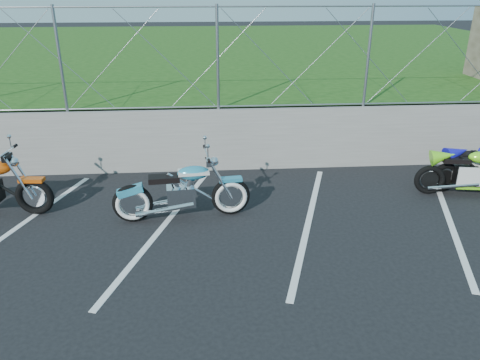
{
  "coord_description": "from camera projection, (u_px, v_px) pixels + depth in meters",
  "views": [
    {
      "loc": [
        0.74,
        -5.81,
        3.65
      ],
      "look_at": [
        1.27,
        1.3,
        0.65
      ],
      "focal_mm": 35.0,
      "sensor_mm": 36.0,
      "label": 1
    }
  ],
  "objects": [
    {
      "name": "ground",
      "position": [
        158.0,
        259.0,
        6.7
      ],
      "size": [
        90.0,
        90.0,
        0.0
      ],
      "primitive_type": "plane",
      "color": "black",
      "rests_on": "ground"
    },
    {
      "name": "retaining_wall",
      "position": [
        171.0,
        140.0,
        9.67
      ],
      "size": [
        30.0,
        0.22,
        1.3
      ],
      "primitive_type": "cube",
      "color": "slate",
      "rests_on": "ground"
    },
    {
      "name": "grass_field",
      "position": [
        186.0,
        64.0,
        18.86
      ],
      "size": [
        30.0,
        20.0,
        1.3
      ],
      "primitive_type": "cube",
      "color": "#1F4713",
      "rests_on": "ground"
    },
    {
      "name": "chain_link_fence",
      "position": [
        166.0,
        59.0,
        9.03
      ],
      "size": [
        28.0,
        0.03,
        2.0
      ],
      "color": "gray",
      "rests_on": "retaining_wall"
    },
    {
      "name": "parking_lines",
      "position": [
        237.0,
        223.0,
        7.7
      ],
      "size": [
        18.29,
        4.31,
        0.01
      ],
      "color": "silver",
      "rests_on": "ground"
    },
    {
      "name": "cruiser_turquoise",
      "position": [
        184.0,
        193.0,
        7.72
      ],
      "size": [
        2.28,
        0.72,
        1.13
      ],
      "rotation": [
        0.0,
        0.0,
        0.1
      ],
      "color": "black",
      "rests_on": "ground"
    },
    {
      "name": "sportbike_green",
      "position": [
        470.0,
        174.0,
        8.57
      ],
      "size": [
        1.89,
        0.67,
        0.99
      ],
      "rotation": [
        0.0,
        0.0,
        -0.16
      ],
      "color": "black",
      "rests_on": "ground"
    },
    {
      "name": "sportbike_blue",
      "position": [
        479.0,
        167.0,
        8.85
      ],
      "size": [
        1.94,
        0.69,
        1.01
      ],
      "rotation": [
        0.0,
        0.0,
        0.14
      ],
      "color": "black",
      "rests_on": "ground"
    }
  ]
}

